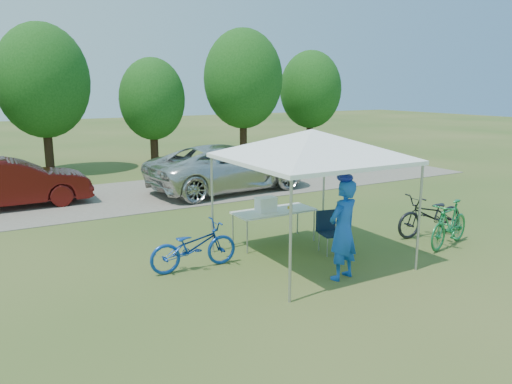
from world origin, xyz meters
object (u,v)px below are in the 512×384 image
Objects in this scene: bike_blue at (194,246)px; minivan at (229,167)px; folding_chair at (329,228)px; cooler at (266,204)px; bike_green at (449,224)px; sedan at (12,183)px; folding_table at (274,212)px; cyclist at (343,230)px; bike_dark at (431,215)px.

bike_blue is 0.32× the size of minivan.
minivan is at bearing -31.55° from bike_blue.
bike_blue is 7.62m from minivan.
folding_chair is at bearing 166.30° from minivan.
minivan reaches higher than cooler.
bike_green is 0.39× the size of sedan.
sedan is (-4.90, 6.80, 0.01)m from folding_table.
folding_table is 8.38m from sedan.
sedan is at bearing 125.75° from folding_table.
cooler is 8.26m from sedan.
bike_green is 8.13m from minivan.
folding_chair is 0.16× the size of minivan.
cyclist is 0.97× the size of bike_dark.
cyclist is 8.49m from minivan.
bike_dark is 0.44× the size of sedan.
folding_chair is at bearing -90.85° from bike_dark.
minivan reaches higher than folding_table.
cyclist reaches higher than minivan.
cooler is 2.49m from cyclist.
minivan is (4.07, 6.43, 0.34)m from bike_blue.
cooler is 2.19m from bike_blue.
sedan is (-4.68, 6.80, -0.20)m from cooler.
bike_blue is at bearing -164.45° from folding_table.
bike_dark is 0.34× the size of minivan.
cooler is at bearing 140.93° from folding_chair.
sedan reaches higher than folding_chair.
bike_blue is at bearing -54.14° from cyclist.
cooler is at bearing -105.65° from bike_dark.
minivan is at bearing 175.59° from bike_green.
bike_green is at bearing -104.94° from bike_blue.
folding_chair is 0.48× the size of cyclist.
folding_chair is 0.21× the size of sedan.
folding_table is 3.95m from bike_green.
bike_blue is at bearing -177.89° from folding_chair.
folding_table is at bearing -138.63° from bike_green.
sedan is (-8.49, 8.20, 0.23)m from bike_dark.
bike_green reaches higher than bike_dark.
minivan is (-1.47, 7.99, 0.29)m from bike_green.
bike_dark is (3.59, -1.40, -0.22)m from folding_table.
bike_blue is at bearing -120.60° from bike_green.
folding_table is at bearing 158.04° from minivan.
folding_table is at bearing -106.77° from bike_dark.
bike_blue is (-2.21, 1.85, -0.48)m from cyclist.
folding_table is 0.99× the size of cyclist.
bike_dark is at bearing -96.68° from bike_blue.
cyclist reaches higher than bike_green.
bike_blue is (-2.05, -0.63, -0.47)m from cooler.
bike_dark is at bearing -177.71° from cyclist.
sedan reaches higher than cooler.
folding_chair is 0.47× the size of bike_dark.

